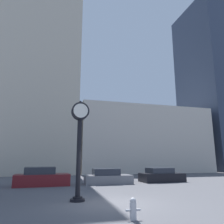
# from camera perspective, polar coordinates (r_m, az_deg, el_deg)

# --- Properties ---
(ground_plane) EXTENTS (200.00, 200.00, 0.00)m
(ground_plane) POSITION_cam_1_polar(r_m,az_deg,el_deg) (11.09, 0.07, -22.75)
(ground_plane) COLOR #515156
(building_tall_tower) EXTENTS (12.51, 12.00, 33.33)m
(building_tall_tower) POSITION_cam_1_polar(r_m,az_deg,el_deg) (37.58, -18.98, 11.48)
(building_tall_tower) COLOR #BCB29E
(building_tall_tower) RESTS_ON ground_plane
(building_storefront_row) EXTENTS (20.38, 12.00, 9.92)m
(building_storefront_row) POSITION_cam_1_polar(r_m,az_deg,el_deg) (37.39, 6.81, -7.56)
(building_storefront_row) COLOR beige
(building_storefront_row) RESTS_ON ground_plane
(building_glass_modern) EXTENTS (9.44, 12.00, 32.75)m
(building_glass_modern) POSITION_cam_1_polar(r_m,az_deg,el_deg) (48.22, 24.87, 6.34)
(building_glass_modern) COLOR #2D384C
(building_glass_modern) RESTS_ON ground_plane
(street_clock) EXTENTS (0.93, 0.73, 5.11)m
(street_clock) POSITION_cam_1_polar(r_m,az_deg,el_deg) (11.58, -8.51, -6.28)
(street_clock) COLOR black
(street_clock) RESTS_ON ground_plane
(car_maroon) EXTENTS (4.18, 2.02, 1.42)m
(car_maroon) POSITION_cam_1_polar(r_m,az_deg,el_deg) (18.51, -17.88, -16.03)
(car_maroon) COLOR maroon
(car_maroon) RESTS_ON ground_plane
(car_grey) EXTENTS (4.00, 2.03, 1.23)m
(car_grey) POSITION_cam_1_polar(r_m,az_deg,el_deg) (19.20, -1.19, -16.69)
(car_grey) COLOR slate
(car_grey) RESTS_ON ground_plane
(car_black) EXTENTS (3.96, 1.98, 1.23)m
(car_black) POSITION_cam_1_polar(r_m,az_deg,el_deg) (21.28, 12.76, -15.93)
(car_black) COLOR black
(car_black) RESTS_ON ground_plane
(fire_hydrant_near) EXTENTS (0.53, 0.23, 0.72)m
(fire_hydrant_near) POSITION_cam_1_polar(r_m,az_deg,el_deg) (8.26, 5.52, -23.79)
(fire_hydrant_near) COLOR #B7B7BC
(fire_hydrant_near) RESTS_ON ground_plane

